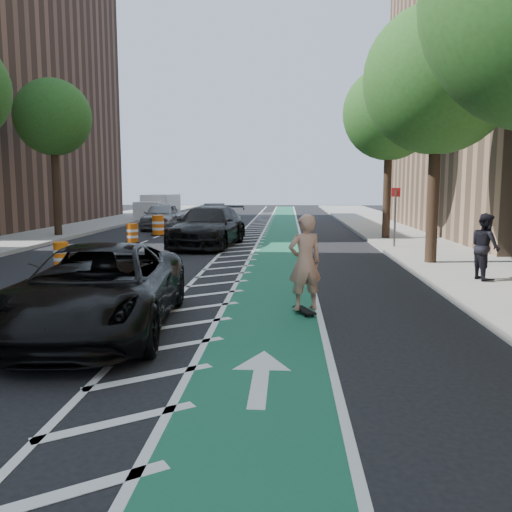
# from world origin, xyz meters

# --- Properties ---
(ground) EXTENTS (120.00, 120.00, 0.00)m
(ground) POSITION_xyz_m (0.00, 0.00, 0.00)
(ground) COLOR black
(ground) RESTS_ON ground
(bike_lane) EXTENTS (2.00, 90.00, 0.01)m
(bike_lane) POSITION_xyz_m (3.00, 10.00, 0.01)
(bike_lane) COLOR #1A5C3E
(bike_lane) RESTS_ON ground
(buffer_strip) EXTENTS (1.40, 90.00, 0.01)m
(buffer_strip) POSITION_xyz_m (1.50, 10.00, 0.01)
(buffer_strip) COLOR silver
(buffer_strip) RESTS_ON ground
(sidewalk_right) EXTENTS (5.00, 90.00, 0.15)m
(sidewalk_right) POSITION_xyz_m (9.50, 10.00, 0.07)
(sidewalk_right) COLOR gray
(sidewalk_right) RESTS_ON ground
(curb_right) EXTENTS (0.12, 90.00, 0.16)m
(curb_right) POSITION_xyz_m (7.05, 10.00, 0.08)
(curb_right) COLOR gray
(curb_right) RESTS_ON ground
(curb_left) EXTENTS (0.12, 90.00, 0.16)m
(curb_left) POSITION_xyz_m (-7.05, 10.00, 0.08)
(curb_left) COLOR gray
(curb_left) RESTS_ON ground
(tree_r_c) EXTENTS (4.20, 4.20, 7.90)m
(tree_r_c) POSITION_xyz_m (7.90, 8.00, 5.77)
(tree_r_c) COLOR #382619
(tree_r_c) RESTS_ON ground
(tree_r_d) EXTENTS (4.20, 4.20, 7.90)m
(tree_r_d) POSITION_xyz_m (7.90, 16.00, 5.77)
(tree_r_d) COLOR #382619
(tree_r_d) RESTS_ON ground
(tree_l_d) EXTENTS (4.20, 4.20, 7.90)m
(tree_l_d) POSITION_xyz_m (-7.90, 16.00, 5.77)
(tree_l_d) COLOR #382619
(tree_l_d) RESTS_ON ground
(sign_post) EXTENTS (0.35, 0.08, 2.47)m
(sign_post) POSITION_xyz_m (7.60, 12.00, 1.35)
(sign_post) COLOR #4C4C4C
(sign_post) RESTS_ON ground
(skateboard) EXTENTS (0.47, 0.77, 0.10)m
(skateboard) POSITION_xyz_m (3.70, 0.95, 0.08)
(skateboard) COLOR black
(skateboard) RESTS_ON ground
(skateboarder) EXTENTS (0.82, 0.68, 1.93)m
(skateboarder) POSITION_xyz_m (3.70, 0.95, 1.06)
(skateboarder) COLOR tan
(skateboarder) RESTS_ON skateboard
(suv_near) EXTENTS (2.99, 5.71, 1.53)m
(suv_near) POSITION_xyz_m (0.00, -0.51, 0.77)
(suv_near) COLOR black
(suv_near) RESTS_ON ground
(suv_far) EXTENTS (3.02, 6.06, 1.69)m
(suv_far) POSITION_xyz_m (0.00, 12.86, 0.85)
(suv_far) COLOR black
(suv_far) RESTS_ON ground
(car_silver) EXTENTS (1.92, 4.59, 1.55)m
(car_silver) POSITION_xyz_m (-4.04, 21.61, 0.78)
(car_silver) COLOR gray
(car_silver) RESTS_ON ground
(car_grey) EXTENTS (1.93, 4.19, 1.33)m
(car_grey) POSITION_xyz_m (-1.64, 26.77, 0.67)
(car_grey) COLOR slate
(car_grey) RESTS_ON ground
(pedestrian) EXTENTS (0.78, 0.93, 1.73)m
(pedestrian) POSITION_xyz_m (8.45, 4.44, 1.01)
(pedestrian) COLOR black
(pedestrian) RESTS_ON sidewalk_right
(box_truck) EXTENTS (2.55, 4.70, 1.87)m
(box_truck) POSITION_xyz_m (-6.15, 29.47, 0.86)
(box_truck) COLOR silver
(box_truck) RESTS_ON ground
(barrel_a) EXTENTS (0.59, 0.59, 0.80)m
(barrel_a) POSITION_xyz_m (-3.80, 6.80, 0.38)
(barrel_a) COLOR orange
(barrel_a) RESTS_ON ground
(barrel_b) EXTENTS (0.64, 0.64, 0.88)m
(barrel_b) POSITION_xyz_m (-3.60, 14.00, 0.41)
(barrel_b) COLOR #D5570B
(barrel_b) RESTS_ON ground
(barrel_c) EXTENTS (0.76, 0.76, 1.03)m
(barrel_c) POSITION_xyz_m (-3.33, 17.73, 0.49)
(barrel_c) COLOR orange
(barrel_c) RESTS_ON ground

